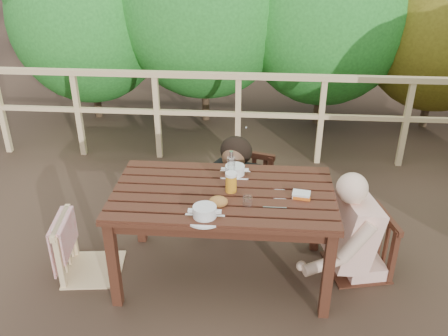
# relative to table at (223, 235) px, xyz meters

# --- Properties ---
(ground) EXTENTS (60.00, 60.00, 0.00)m
(ground) POSITION_rel_table_xyz_m (0.00, 0.00, -0.36)
(ground) COLOR #433123
(ground) RESTS_ON ground
(table) EXTENTS (1.57, 0.88, 0.73)m
(table) POSITION_rel_table_xyz_m (0.00, 0.00, 0.00)
(table) COLOR #361B11
(table) RESTS_ON ground
(chair_left) EXTENTS (0.50, 0.50, 0.90)m
(chair_left) POSITION_rel_table_xyz_m (-1.01, -0.04, 0.09)
(chair_left) COLOR #D9B682
(chair_left) RESTS_ON ground
(chair_far) EXTENTS (0.62, 0.62, 1.01)m
(chair_far) POSITION_rel_table_xyz_m (0.09, 0.89, 0.14)
(chair_far) COLOR #361B11
(chair_far) RESTS_ON ground
(chair_right) EXTENTS (0.53, 0.53, 0.90)m
(chair_right) POSITION_rel_table_xyz_m (1.03, 0.15, 0.09)
(chair_right) COLOR #361B11
(chair_right) RESTS_ON ground
(woman) EXTENTS (0.65, 0.73, 1.25)m
(woman) POSITION_rel_table_xyz_m (0.09, 0.91, 0.26)
(woman) COLOR black
(woman) RESTS_ON ground
(diner_right) EXTENTS (0.80, 0.70, 1.40)m
(diner_right) POSITION_rel_table_xyz_m (1.06, 0.15, 0.34)
(diner_right) COLOR beige
(diner_right) RESTS_ON ground
(railing) EXTENTS (5.60, 0.10, 1.01)m
(railing) POSITION_rel_table_xyz_m (0.00, 2.00, 0.14)
(railing) COLOR #D9B682
(railing) RESTS_ON ground
(soup_near) EXTENTS (0.26, 0.26, 0.09)m
(soup_near) POSITION_rel_table_xyz_m (-0.09, -0.33, 0.41)
(soup_near) COLOR white
(soup_near) RESTS_ON table
(soup_far) EXTENTS (0.25, 0.25, 0.08)m
(soup_far) POSITION_rel_table_xyz_m (0.07, 0.27, 0.40)
(soup_far) COLOR silver
(soup_far) RESTS_ON table
(bread_roll) EXTENTS (0.13, 0.10, 0.08)m
(bread_roll) POSITION_rel_table_xyz_m (-0.02, -0.18, 0.40)
(bread_roll) COLOR #B06D3F
(bread_roll) RESTS_ON table
(beer_glass) EXTENTS (0.08, 0.08, 0.16)m
(beer_glass) POSITION_rel_table_xyz_m (0.05, 0.00, 0.44)
(beer_glass) COLOR orange
(beer_glass) RESTS_ON table
(bottle) EXTENTS (0.06, 0.06, 0.25)m
(bottle) POSITION_rel_table_xyz_m (0.04, 0.17, 0.49)
(bottle) COLOR white
(bottle) RESTS_ON table
(tumbler) EXTENTS (0.07, 0.07, 0.08)m
(tumbler) POSITION_rel_table_xyz_m (0.18, -0.17, 0.40)
(tumbler) COLOR white
(tumbler) RESTS_ON table
(butter_tub) EXTENTS (0.14, 0.11, 0.05)m
(butter_tub) POSITION_rel_table_xyz_m (0.54, -0.04, 0.39)
(butter_tub) COLOR white
(butter_tub) RESTS_ON table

